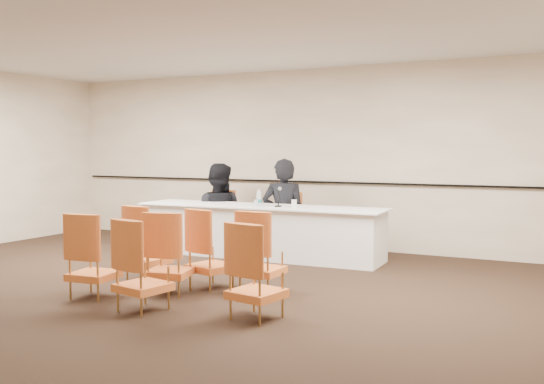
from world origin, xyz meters
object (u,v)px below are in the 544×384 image
at_px(aud_chair_extra, 169,253).
at_px(aud_chair_front_left, 147,242).
at_px(coffee_cup, 294,204).
at_px(aud_chair_front_mid, 211,248).
at_px(drinking_glass, 256,203).
at_px(aud_chair_back_right, 257,271).
at_px(aud_chair_back_left, 94,255).
at_px(aud_chair_front_right, 261,251).
at_px(microphone, 278,197).
at_px(panel_table, 260,231).
at_px(water_bottle, 259,197).
at_px(panelist_main, 284,219).
at_px(aud_chair_back_mid, 143,265).
at_px(panelist_main_chair, 284,222).
at_px(panelist_second_chair, 218,219).
at_px(panelist_second, 218,219).

bearing_deg(aud_chair_extra, aud_chair_front_left, 130.94).
distance_m(coffee_cup, aud_chair_front_mid, 2.06).
relative_size(drinking_glass, aud_chair_extra, 0.11).
bearing_deg(aud_chair_back_right, aud_chair_back_left, -168.02).
relative_size(aud_chair_front_left, aud_chair_front_right, 1.00).
distance_m(microphone, aud_chair_front_left, 2.26).
xyz_separation_m(panel_table, aud_chair_back_left, (-0.42, -3.12, 0.08)).
bearing_deg(aud_chair_front_right, water_bottle, 119.35).
bearing_deg(aud_chair_back_right, water_bottle, 128.15).
xyz_separation_m(panelist_main, drinking_glass, (-0.12, -0.72, 0.31)).
xyz_separation_m(panel_table, aud_chair_extra, (0.24, -2.61, 0.08)).
bearing_deg(aud_chair_extra, aud_chair_back_mid, -88.80).
bearing_deg(aud_chair_extra, panelist_main_chair, 77.72).
height_order(panelist_main_chair, aud_chair_back_right, same).
distance_m(panelist_main_chair, microphone, 0.83).
bearing_deg(aud_chair_back_right, aud_chair_front_right, 126.05).
bearing_deg(aud_chair_back_mid, aud_chair_back_right, 23.39).
height_order(aud_chair_back_left, aud_chair_back_mid, same).
xyz_separation_m(panelist_main, aud_chair_front_mid, (0.36, -2.72, -0.05)).
relative_size(panelist_second_chair, aud_chair_front_mid, 1.00).
bearing_deg(aud_chair_back_mid, aud_chair_front_right, 72.66).
height_order(drinking_glass, aud_chair_front_left, aud_chair_front_left).
relative_size(aud_chair_front_left, aud_chair_back_mid, 1.00).
height_order(panelist_second, aud_chair_back_right, panelist_second).
height_order(panel_table, panelist_second, panelist_second).
height_order(aud_chair_front_left, aud_chair_extra, same).
distance_m(panelist_main_chair, aud_chair_front_mid, 2.74).
height_order(water_bottle, aud_chair_back_right, water_bottle).
bearing_deg(panelist_second_chair, panelist_second, 0.00).
height_order(coffee_cup, aud_chair_front_left, aud_chair_front_left).
bearing_deg(panel_table, microphone, -13.60).
bearing_deg(aud_chair_back_right, panelist_second_chair, 137.18).
height_order(panelist_main, drinking_glass, panelist_main).
height_order(panelist_second, panelist_second_chair, panelist_second).
xyz_separation_m(aud_chair_front_right, aud_chair_extra, (-0.87, -0.58, 0.00)).
relative_size(aud_chair_front_left, aud_chair_back_left, 1.00).
height_order(panelist_second_chair, aud_chair_extra, same).
xyz_separation_m(panelist_main_chair, water_bottle, (-0.13, -0.60, 0.44)).
height_order(coffee_cup, aud_chair_back_mid, aud_chair_back_mid).
bearing_deg(panelist_second, panelist_main_chair, 167.82).
height_order(panelist_main_chair, panelist_second, panelist_second).
height_order(panelist_main_chair, aud_chair_front_mid, same).
bearing_deg(panelist_main, aud_chair_back_left, 66.50).
bearing_deg(panelist_second_chair, water_bottle, -29.06).
xyz_separation_m(microphone, aud_chair_front_mid, (0.14, -2.06, -0.46)).
bearing_deg(aud_chair_front_left, panelist_main_chair, 85.39).
height_order(water_bottle, coffee_cup, water_bottle).
bearing_deg(coffee_cup, aud_chair_back_right, -71.71).
height_order(panel_table, panelist_second_chair, panelist_second_chair).
xyz_separation_m(aud_chair_front_mid, aud_chair_back_right, (1.11, -0.92, 0.00)).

